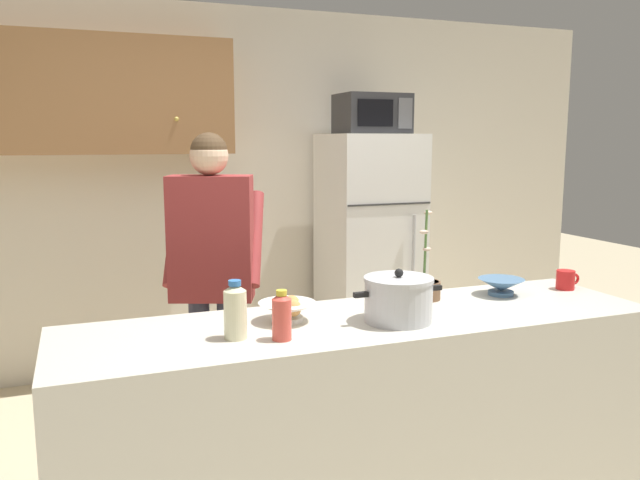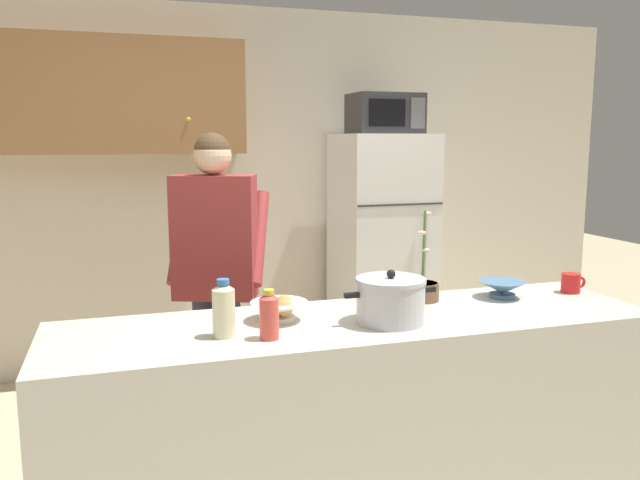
{
  "view_description": "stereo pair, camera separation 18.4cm",
  "coord_description": "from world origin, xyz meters",
  "px_view_note": "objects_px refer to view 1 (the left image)",
  "views": [
    {
      "loc": [
        -1.1,
        -2.35,
        1.66
      ],
      "look_at": [
        0.0,
        0.55,
        1.17
      ],
      "focal_mm": 35.77,
      "sensor_mm": 36.0,
      "label": 1
    },
    {
      "loc": [
        -0.93,
        -2.41,
        1.66
      ],
      "look_at": [
        0.0,
        0.55,
        1.17
      ],
      "focal_mm": 35.77,
      "sensor_mm": 36.0,
      "label": 2
    }
  ],
  "objects_px": {
    "empty_bowl": "(501,286)",
    "potted_orchid": "(424,286)",
    "refrigerator": "(369,251)",
    "bread_bowl": "(287,309)",
    "bottle_near_edge": "(235,310)",
    "bottle_mid_counter": "(282,316)",
    "cooking_pot": "(398,299)",
    "coffee_mug": "(566,280)",
    "person_near_pot": "(212,254)",
    "microwave": "(372,114)"
  },
  "relations": [
    {
      "from": "coffee_mug",
      "to": "person_near_pot",
      "type": "bearing_deg",
      "value": 153.24
    },
    {
      "from": "coffee_mug",
      "to": "bottle_mid_counter",
      "type": "xyz_separation_m",
      "value": [
        -1.57,
        -0.27,
        0.05
      ]
    },
    {
      "from": "bottle_near_edge",
      "to": "bottle_mid_counter",
      "type": "bearing_deg",
      "value": -25.78
    },
    {
      "from": "microwave",
      "to": "person_near_pot",
      "type": "height_order",
      "value": "microwave"
    },
    {
      "from": "bottle_near_edge",
      "to": "empty_bowl",
      "type": "bearing_deg",
      "value": 8.89
    },
    {
      "from": "bread_bowl",
      "to": "bottle_near_edge",
      "type": "height_order",
      "value": "bottle_near_edge"
    },
    {
      "from": "refrigerator",
      "to": "cooking_pot",
      "type": "height_order",
      "value": "refrigerator"
    },
    {
      "from": "bottle_near_edge",
      "to": "bottle_mid_counter",
      "type": "xyz_separation_m",
      "value": [
        0.16,
        -0.08,
        -0.02
      ]
    },
    {
      "from": "empty_bowl",
      "to": "bottle_near_edge",
      "type": "bearing_deg",
      "value": -171.11
    },
    {
      "from": "microwave",
      "to": "bread_bowl",
      "type": "bearing_deg",
      "value": -124.53
    },
    {
      "from": "microwave",
      "to": "empty_bowl",
      "type": "height_order",
      "value": "microwave"
    },
    {
      "from": "person_near_pot",
      "to": "cooking_pot",
      "type": "xyz_separation_m",
      "value": [
        0.56,
        -1.02,
        -0.05
      ]
    },
    {
      "from": "microwave",
      "to": "potted_orchid",
      "type": "relative_size",
      "value": 1.14
    },
    {
      "from": "person_near_pot",
      "to": "potted_orchid",
      "type": "relative_size",
      "value": 4.03
    },
    {
      "from": "refrigerator",
      "to": "empty_bowl",
      "type": "bearing_deg",
      "value": -93.71
    },
    {
      "from": "empty_bowl",
      "to": "cooking_pot",
      "type": "bearing_deg",
      "value": -161.73
    },
    {
      "from": "empty_bowl",
      "to": "potted_orchid",
      "type": "xyz_separation_m",
      "value": [
        -0.38,
        0.06,
        0.01
      ]
    },
    {
      "from": "bread_bowl",
      "to": "bottle_mid_counter",
      "type": "distance_m",
      "value": 0.25
    },
    {
      "from": "person_near_pot",
      "to": "bottle_mid_counter",
      "type": "height_order",
      "value": "person_near_pot"
    },
    {
      "from": "empty_bowl",
      "to": "potted_orchid",
      "type": "bearing_deg",
      "value": 170.46
    },
    {
      "from": "coffee_mug",
      "to": "empty_bowl",
      "type": "bearing_deg",
      "value": 178.0
    },
    {
      "from": "microwave",
      "to": "bottle_mid_counter",
      "type": "relative_size",
      "value": 2.53
    },
    {
      "from": "cooking_pot",
      "to": "coffee_mug",
      "type": "relative_size",
      "value": 3.04
    },
    {
      "from": "bread_bowl",
      "to": "potted_orchid",
      "type": "height_order",
      "value": "potted_orchid"
    },
    {
      "from": "microwave",
      "to": "potted_orchid",
      "type": "bearing_deg",
      "value": -106.88
    },
    {
      "from": "cooking_pot",
      "to": "bottle_mid_counter",
      "type": "xyz_separation_m",
      "value": [
        -0.52,
        -0.07,
        -0.0
      ]
    },
    {
      "from": "microwave",
      "to": "potted_orchid",
      "type": "distance_m",
      "value": 1.91
    },
    {
      "from": "bread_bowl",
      "to": "empty_bowl",
      "type": "relative_size",
      "value": 1.08
    },
    {
      "from": "refrigerator",
      "to": "bottle_mid_counter",
      "type": "distance_m",
      "value": 2.4
    },
    {
      "from": "person_near_pot",
      "to": "bottle_near_edge",
      "type": "xyz_separation_m",
      "value": [
        -0.12,
        -1.01,
        -0.04
      ]
    },
    {
      "from": "empty_bowl",
      "to": "person_near_pot",
      "type": "bearing_deg",
      "value": 147.05
    },
    {
      "from": "refrigerator",
      "to": "bottle_near_edge",
      "type": "xyz_separation_m",
      "value": [
        -1.46,
        -1.93,
        0.18
      ]
    },
    {
      "from": "bottle_near_edge",
      "to": "potted_orchid",
      "type": "relative_size",
      "value": 0.53
    },
    {
      "from": "bottle_mid_counter",
      "to": "refrigerator",
      "type": "bearing_deg",
      "value": 56.94
    },
    {
      "from": "bread_bowl",
      "to": "bottle_near_edge",
      "type": "relative_size",
      "value": 1.06
    },
    {
      "from": "microwave",
      "to": "bread_bowl",
      "type": "xyz_separation_m",
      "value": [
        -1.21,
        -1.76,
        -0.87
      ]
    },
    {
      "from": "potted_orchid",
      "to": "empty_bowl",
      "type": "bearing_deg",
      "value": -9.54
    },
    {
      "from": "bread_bowl",
      "to": "bottle_mid_counter",
      "type": "xyz_separation_m",
      "value": [
        -0.09,
        -0.22,
        0.04
      ]
    },
    {
      "from": "microwave",
      "to": "bottle_near_edge",
      "type": "xyz_separation_m",
      "value": [
        -1.46,
        -1.91,
        -0.81
      ]
    },
    {
      "from": "person_near_pot",
      "to": "coffee_mug",
      "type": "bearing_deg",
      "value": -26.76
    },
    {
      "from": "person_near_pot",
      "to": "cooking_pot",
      "type": "relative_size",
      "value": 4.26
    },
    {
      "from": "refrigerator",
      "to": "potted_orchid",
      "type": "relative_size",
      "value": 4.04
    },
    {
      "from": "bread_bowl",
      "to": "potted_orchid",
      "type": "xyz_separation_m",
      "value": [
        0.72,
        0.13,
        0.01
      ]
    },
    {
      "from": "cooking_pot",
      "to": "coffee_mug",
      "type": "height_order",
      "value": "cooking_pot"
    },
    {
      "from": "potted_orchid",
      "to": "microwave",
      "type": "bearing_deg",
      "value": 73.12
    },
    {
      "from": "person_near_pot",
      "to": "microwave",
      "type": "bearing_deg",
      "value": 33.61
    },
    {
      "from": "cooking_pot",
      "to": "bread_bowl",
      "type": "height_order",
      "value": "cooking_pot"
    },
    {
      "from": "refrigerator",
      "to": "bread_bowl",
      "type": "distance_m",
      "value": 2.16
    },
    {
      "from": "person_near_pot",
      "to": "potted_orchid",
      "type": "xyz_separation_m",
      "value": [
        0.85,
        -0.74,
        -0.08
      ]
    },
    {
      "from": "person_near_pot",
      "to": "refrigerator",
      "type": "bearing_deg",
      "value": 34.25
    }
  ]
}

